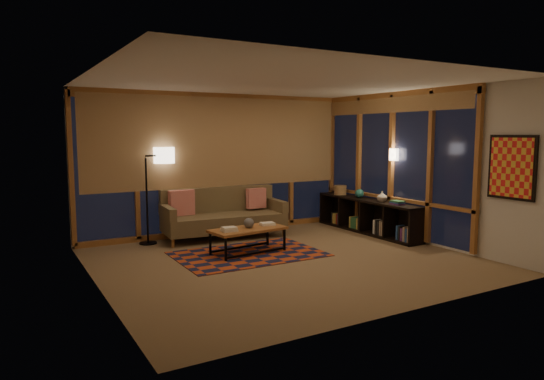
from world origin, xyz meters
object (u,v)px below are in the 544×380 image
bookshelf (367,216)px  sofa (224,214)px  floor_lamp (147,196)px  coffee_table (248,241)px

bookshelf → sofa: bearing=160.4°
floor_lamp → bookshelf: (4.01, -1.18, -0.52)m
coffee_table → floor_lamp: (-1.23, 1.49, 0.65)m
sofa → floor_lamp: size_ratio=1.30×
sofa → coffee_table: 1.28m
coffee_table → bookshelf: bookshelf is taller
sofa → floor_lamp: 1.44m
sofa → bookshelf: bearing=-14.8°
sofa → bookshelf: 2.81m
sofa → bookshelf: size_ratio=0.84×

